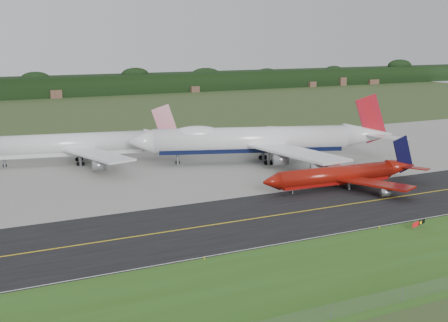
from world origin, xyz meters
TOP-DOWN VIEW (x-y plane):
  - ground at (0.00, 0.00)m, footprint 600.00×600.00m
  - grass_verge at (0.00, -35.00)m, footprint 400.00×30.00m
  - taxiway at (0.00, -4.00)m, footprint 400.00×32.00m
  - apron at (0.00, 51.00)m, footprint 400.00×78.00m
  - taxiway_centreline at (0.00, -4.00)m, footprint 400.00×0.40m
  - taxiway_edge_line at (0.00, -19.50)m, footprint 400.00×0.25m
  - horizon_treeline at (0.00, 273.76)m, footprint 700.00×25.00m
  - jet_ba_747 at (13.54, 44.63)m, footprint 75.37×60.77m
  - jet_red_737 at (15.75, 8.70)m, footprint 43.14×35.18m
  - jet_star_tail at (-33.75, 66.82)m, footprint 61.88×51.04m
  - taxiway_sign at (8.34, -23.98)m, footprint 4.39×1.60m
  - edge_marker_left at (-35.17, -20.50)m, footprint 0.16×0.16m
  - edge_marker_center at (1.81, -20.50)m, footprint 0.16×0.16m

SIDE VIEW (x-z plane):
  - ground at x=0.00m, z-range 0.00..0.00m
  - grass_verge at x=0.00m, z-range 0.00..0.01m
  - apron at x=0.00m, z-range 0.00..0.01m
  - taxiway at x=0.00m, z-range 0.00..0.02m
  - taxiway_centreline at x=0.00m, z-range 0.03..0.03m
  - taxiway_edge_line at x=0.00m, z-range 0.03..0.03m
  - edge_marker_left at x=-35.17m, z-range 0.00..0.50m
  - edge_marker_center at x=1.81m, z-range 0.00..0.50m
  - taxiway_sign at x=8.34m, z-range 0.31..1.84m
  - jet_red_737 at x=15.75m, z-range -2.61..9.05m
  - jet_star_tail at x=-33.75m, z-range -2.73..13.66m
  - horizon_treeline at x=0.00m, z-range -0.53..11.47m
  - jet_ba_747 at x=13.54m, z-range -3.11..16.38m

